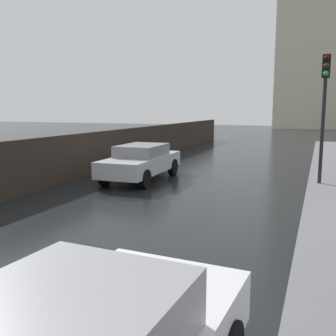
# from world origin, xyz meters

# --- Properties ---
(car_silver_mid_road) EXTENTS (1.85, 4.39, 1.34)m
(car_silver_mid_road) POSITION_xyz_m (-1.93, 10.72, 0.72)
(car_silver_mid_road) COLOR #B2B5BA
(car_silver_mid_road) RESTS_ON ground
(traffic_light) EXTENTS (0.26, 0.39, 4.31)m
(traffic_light) POSITION_xyz_m (4.37, 11.71, 3.13)
(traffic_light) COLOR black
(traffic_light) RESTS_ON sidewalk_strip
(distant_tower) EXTENTS (8.78, 11.47, 26.73)m
(distant_tower) POSITION_xyz_m (2.12, 56.47, 13.37)
(distant_tower) COLOR beige
(distant_tower) RESTS_ON ground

